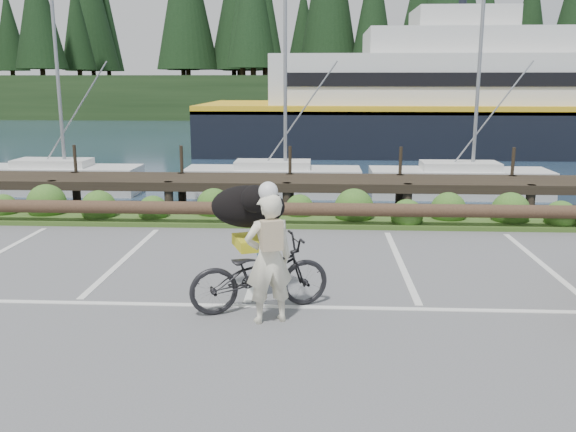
% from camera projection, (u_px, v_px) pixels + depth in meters
% --- Properties ---
extents(ground, '(72.00, 72.00, 0.00)m').
position_uv_depth(ground, '(249.00, 297.00, 9.52)').
color(ground, '#57585A').
extents(harbor_backdrop, '(170.00, 160.00, 30.00)m').
position_uv_depth(harbor_backdrop, '(316.00, 105.00, 85.96)').
color(harbor_backdrop, '#1C2F44').
rests_on(harbor_backdrop, ground).
extents(vegetation_strip, '(34.00, 1.60, 0.10)m').
position_uv_depth(vegetation_strip, '(274.00, 219.00, 14.68)').
color(vegetation_strip, '#3D5B21').
rests_on(vegetation_strip, ground).
extents(log_rail, '(32.00, 0.30, 0.60)m').
position_uv_depth(log_rail, '(272.00, 228.00, 14.01)').
color(log_rail, '#443021').
rests_on(log_rail, ground).
extents(bicycle, '(2.20, 1.41, 1.09)m').
position_uv_depth(bicycle, '(260.00, 274.00, 8.90)').
color(bicycle, black).
rests_on(bicycle, ground).
extents(cyclist, '(0.78, 0.65, 1.84)m').
position_uv_depth(cyclist, '(269.00, 259.00, 8.36)').
color(cyclist, '#EBE5C7').
rests_on(cyclist, ground).
extents(dog, '(0.92, 1.26, 0.66)m').
position_uv_depth(dog, '(248.00, 207.00, 9.33)').
color(dog, black).
rests_on(dog, bicycle).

